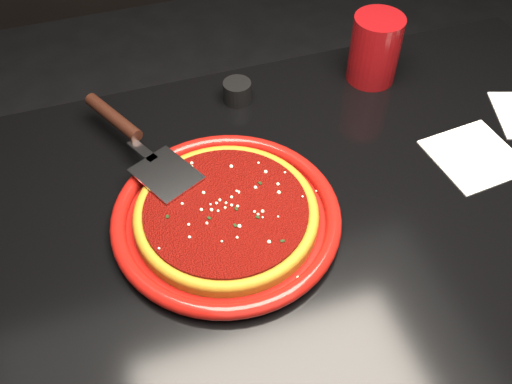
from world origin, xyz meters
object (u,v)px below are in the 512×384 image
Objects in this scene: table at (312,315)px; pizza_server at (139,141)px; plate at (226,217)px; ramekin at (237,92)px; cup at (375,49)px.

pizza_server reaches higher than table.
plate is 0.21m from pizza_server.
pizza_server is (-0.10, 0.18, 0.03)m from plate.
plate is at bearing -86.99° from pizza_server.
ramekin is at bearing 69.61° from plate.
table is 0.57m from cup.
plate is 6.72× the size of ramekin.
ramekin is at bearing 176.72° from cup.
cup is (0.21, 0.29, 0.44)m from table.
table is at bearing -126.76° from cup.
plate is (-0.17, 0.02, 0.39)m from table.
plate is at bearing -144.93° from cup.
table is 21.85× the size of ramekin.
ramekin is at bearing 0.30° from pizza_server.
cup reaches higher than table.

